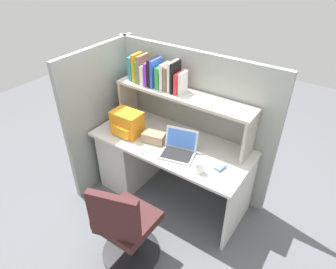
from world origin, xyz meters
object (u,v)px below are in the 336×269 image
Objects in this scene: computer_mouse at (220,167)px; paper_cup at (199,167)px; snack_canister at (117,116)px; office_chair at (126,230)px; laptop at (179,149)px; backpack at (127,123)px; tissue_box at (154,137)px.

paper_cup is (-0.13, -0.14, 0.04)m from computer_mouse.
computer_mouse is 1.29m from snack_canister.
computer_mouse is 0.96m from office_chair.
laptop is 3.50× the size of computer_mouse.
laptop is 0.31m from paper_cup.
computer_mouse is 0.20m from paper_cup.
backpack is at bearing 173.06° from paper_cup.
snack_canister is 0.14× the size of office_chair.
laptop is 0.88m from snack_canister.
laptop is 0.85m from office_chair.
backpack is 2.88× the size of computer_mouse.
snack_canister is (-1.16, 0.23, 0.01)m from paper_cup.
backpack reaches higher than paper_cup.
paper_cup is at bearing -25.11° from tissue_box.
office_chair is at bearing -45.82° from snack_canister.
tissue_box is at bearing 176.14° from laptop.
tissue_box is at bearing 5.71° from backpack.
computer_mouse is 0.95× the size of paper_cup.
computer_mouse is (0.42, 0.02, -0.03)m from laptop.
laptop reaches higher than snack_canister.
office_chair is at bearing -51.78° from backpack.
office_chair is (-0.32, -0.64, -0.39)m from paper_cup.
laptop is 1.65× the size of tissue_box.
computer_mouse is at bearing -11.59° from tissue_box.
computer_mouse is 0.11× the size of office_chair.
laptop is at bearing 157.13° from paper_cup.
paper_cup is 1.18m from snack_canister.
tissue_box is at bearing 166.49° from paper_cup.
snack_canister is at bearing -173.09° from computer_mouse.
office_chair is at bearing -92.35° from laptop.
laptop reaches higher than computer_mouse.
backpack is 0.32m from tissue_box.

